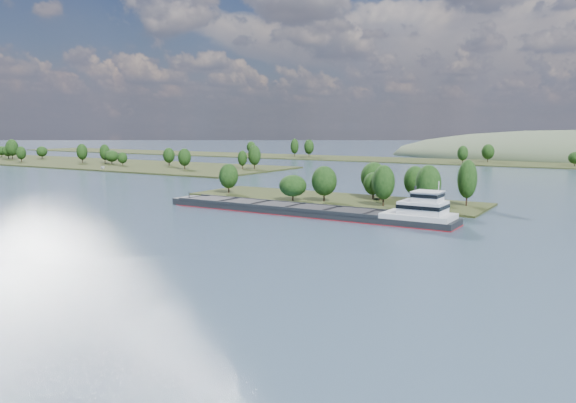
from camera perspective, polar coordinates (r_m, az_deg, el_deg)
The scene contains 6 objects.
ground at distance 138.17m, azimuth -6.74°, elevation -2.57°, with size 1800.00×1800.00×0.00m, color #3D536A.
tree_island at distance 183.81m, azimuth 6.25°, elevation 1.27°, with size 100.00×32.38×15.11m.
left_bank at distance 399.31m, azimuth -20.43°, elevation 3.81°, with size 300.00×80.00×16.04m.
back_shoreline at distance 395.02m, azimuth 20.05°, elevation 3.74°, with size 900.00×60.00×15.47m.
cargo_barge at distance 154.05m, azimuth 3.30°, elevation -0.91°, with size 87.76×11.73×11.85m.
motorboat at distance 332.92m, azimuth -18.29°, elevation 3.25°, with size 2.18×5.78×2.23m, color silver.
Camera 1 is at (83.97, 13.01, 24.35)m, focal length 35.00 mm.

